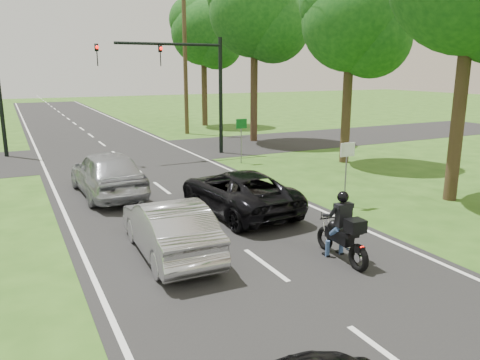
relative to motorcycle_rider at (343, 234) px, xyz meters
name	(u,v)px	position (x,y,z in m)	size (l,w,h in m)	color
ground	(265,265)	(-1.76, 0.58, -0.67)	(140.00, 140.00, 0.00)	#2C5116
road	(147,177)	(-1.76, 10.58, -0.67)	(8.00, 100.00, 0.01)	black
cross_road	(116,154)	(-1.76, 16.58, -0.67)	(60.00, 7.00, 0.01)	black
motorcycle_rider	(343,234)	(0.00, 0.00, 0.00)	(0.56, 1.98, 1.71)	black
dark_suv	(238,191)	(-0.50, 4.58, 0.01)	(2.22, 4.82, 1.34)	black
silver_sedan	(169,227)	(-3.54, 2.18, 0.03)	(1.45, 4.17, 1.37)	#B1B0B5
silver_suv	(107,173)	(-3.77, 8.43, 0.16)	(1.94, 4.83, 1.65)	#A6A8AE
traffic_signal	(187,75)	(1.58, 14.57, 3.46)	(6.38, 0.44, 6.00)	black
signal_pole_far	(0,98)	(-6.96, 18.58, 2.33)	(0.20, 0.20, 6.00)	black
utility_pole_far	(185,59)	(4.44, 22.58, 4.41)	(1.60, 0.28, 10.00)	brown
sign_white	(347,159)	(2.94, 3.56, 0.93)	(0.55, 0.07, 2.12)	slate
sign_green	(241,130)	(3.14, 11.56, 0.93)	(0.55, 0.07, 2.12)	slate
tree_row_c	(358,28)	(7.99, 9.38, 5.56)	(4.80, 4.65, 8.76)	#332316
tree_row_d	(261,17)	(7.35, 17.33, 6.76)	(5.76, 5.58, 10.45)	#332316
tree_row_e	(208,36)	(7.72, 26.35, 6.16)	(5.28, 5.12, 9.61)	#332316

